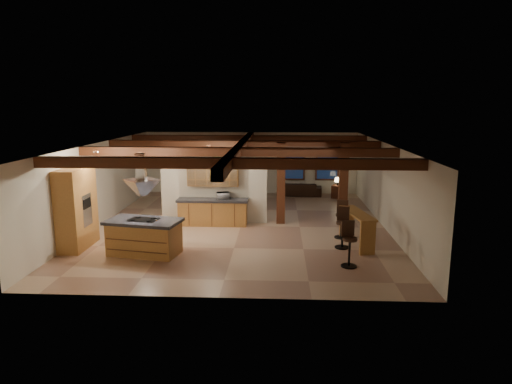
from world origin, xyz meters
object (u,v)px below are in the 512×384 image
(sofa, at_px, (299,189))
(dining_table, at_px, (230,202))
(bar_counter, at_px, (357,223))
(kitchen_island, at_px, (144,237))

(sofa, bearing_deg, dining_table, 50.27)
(dining_table, distance_m, bar_counter, 6.17)
(dining_table, relative_size, sofa, 0.94)
(kitchen_island, relative_size, bar_counter, 1.11)
(kitchen_island, distance_m, dining_table, 5.83)
(bar_counter, bearing_deg, kitchen_island, -169.83)
(dining_table, height_order, bar_counter, bar_counter)
(sofa, height_order, bar_counter, bar_counter)
(kitchen_island, relative_size, dining_table, 1.15)
(kitchen_island, height_order, bar_counter, bar_counter)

